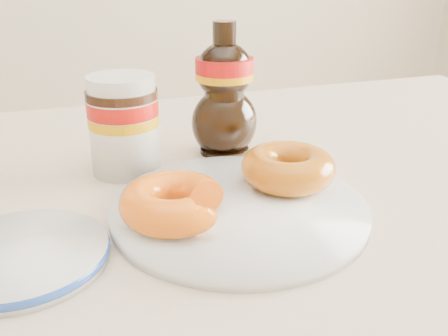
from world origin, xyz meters
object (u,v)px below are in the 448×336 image
object	(u,v)px
dining_table	(220,258)
donut_whole	(288,167)
plate	(239,209)
syrup_bottle	(224,90)
nutella_jar	(124,121)
donut_bitten	(173,202)
blue_rim_saucer	(23,255)

from	to	relation	value
dining_table	donut_whole	distance (m)	0.14
plate	syrup_bottle	xyz separation A→B (m)	(0.05, 0.18, 0.08)
dining_table	nutella_jar	xyz separation A→B (m)	(-0.09, 0.11, 0.15)
donut_whole	nutella_jar	size ratio (longest dim) A/B	0.87
dining_table	donut_bitten	size ratio (longest dim) A/B	12.98
donut_whole	nutella_jar	xyz separation A→B (m)	(-0.17, 0.13, 0.03)
plate	blue_rim_saucer	distance (m)	0.22
syrup_bottle	donut_whole	bearing A→B (deg)	-80.39
plate	nutella_jar	world-z (taller)	nutella_jar
dining_table	blue_rim_saucer	xyz separation A→B (m)	(-0.21, -0.07, 0.09)
syrup_bottle	donut_bitten	bearing A→B (deg)	-121.74
plate	donut_bitten	xyz separation A→B (m)	(-0.07, -0.01, 0.03)
syrup_bottle	blue_rim_saucer	size ratio (longest dim) A/B	1.16
donut_bitten	nutella_jar	size ratio (longest dim) A/B	0.86
dining_table	donut_whole	bearing A→B (deg)	-11.25
donut_bitten	syrup_bottle	distance (m)	0.24
plate	syrup_bottle	bearing A→B (deg)	75.86
donut_bitten	plate	bearing A→B (deg)	3.17
donut_bitten	donut_whole	size ratio (longest dim) A/B	0.99
blue_rim_saucer	syrup_bottle	bearing A→B (deg)	38.13
plate	nutella_jar	distance (m)	0.20
donut_whole	syrup_bottle	xyz separation A→B (m)	(-0.03, 0.15, 0.06)
plate	donut_bitten	bearing A→B (deg)	-171.33
dining_table	plate	world-z (taller)	plate
donut_whole	dining_table	bearing A→B (deg)	168.75
donut_bitten	donut_whole	distance (m)	0.15
dining_table	plate	xyz separation A→B (m)	(0.01, -0.05, 0.09)
plate	syrup_bottle	world-z (taller)	syrup_bottle
donut_bitten	blue_rim_saucer	bearing A→B (deg)	179.47
blue_rim_saucer	donut_whole	bearing A→B (deg)	10.82
dining_table	nutella_jar	bearing A→B (deg)	128.09
plate	blue_rim_saucer	xyz separation A→B (m)	(-0.22, -0.02, 0.00)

